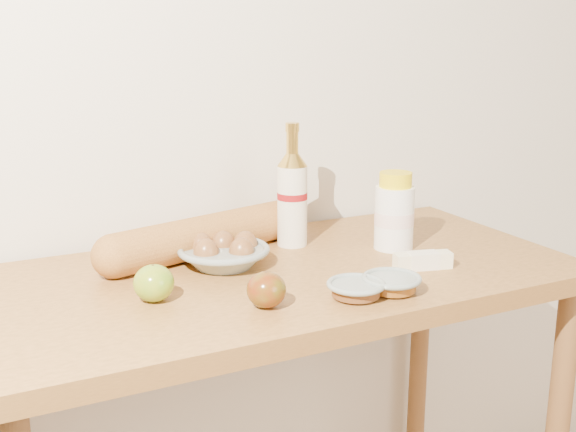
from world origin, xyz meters
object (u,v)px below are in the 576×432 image
object	(u,v)px
bourbon_bottle	(292,196)
egg_bowl	(224,253)
baguette	(207,235)
cream_bottle	(394,213)
table	(282,326)

from	to	relation	value
bourbon_bottle	egg_bowl	distance (m)	0.22
bourbon_bottle	baguette	xyz separation A→B (m)	(-0.20, 0.01, -0.07)
bourbon_bottle	egg_bowl	xyz separation A→B (m)	(-0.19, -0.07, -0.08)
egg_bowl	baguette	bearing A→B (deg)	92.07
cream_bottle	egg_bowl	xyz separation A→B (m)	(-0.38, 0.05, -0.05)
table	cream_bottle	world-z (taller)	cream_bottle
table	baguette	size ratio (longest dim) A/B	2.23
cream_bottle	baguette	bearing A→B (deg)	138.24
table	egg_bowl	world-z (taller)	egg_bowl
egg_bowl	baguette	size ratio (longest dim) A/B	0.45
cream_bottle	egg_bowl	size ratio (longest dim) A/B	0.71
bourbon_bottle	cream_bottle	xyz separation A→B (m)	(0.19, -0.12, -0.03)
cream_bottle	baguette	distance (m)	0.41
cream_bottle	baguette	xyz separation A→B (m)	(-0.39, 0.14, -0.04)
table	bourbon_bottle	size ratio (longest dim) A/B	4.34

